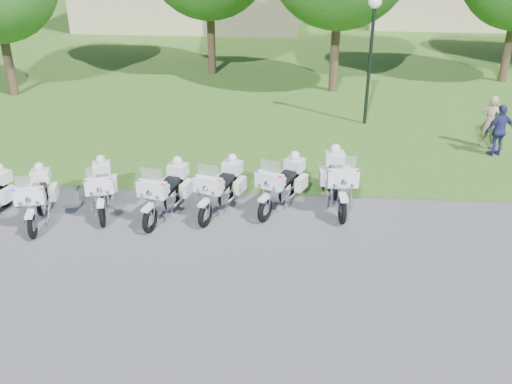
# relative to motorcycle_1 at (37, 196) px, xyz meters

# --- Properties ---
(ground) EXTENTS (100.00, 100.00, 0.00)m
(ground) POSITION_rel_motorcycle_1_xyz_m (5.01, -1.19, -0.62)
(ground) COLOR #545459
(ground) RESTS_ON ground
(grass_lawn) EXTENTS (100.00, 48.00, 0.01)m
(grass_lawn) POSITION_rel_motorcycle_1_xyz_m (5.01, 25.81, -0.62)
(grass_lawn) COLOR #346620
(grass_lawn) RESTS_ON ground
(motorcycle_1) EXTENTS (1.06, 2.18, 1.49)m
(motorcycle_1) POSITION_rel_motorcycle_1_xyz_m (0.00, 0.00, 0.00)
(motorcycle_1) COLOR black
(motorcycle_1) RESTS_ON ground
(motorcycle_2) EXTENTS (1.11, 2.13, 1.47)m
(motorcycle_2) POSITION_rel_motorcycle_1_xyz_m (1.40, 0.65, -0.01)
(motorcycle_2) COLOR black
(motorcycle_2) RESTS_ON ground
(motorcycle_3) EXTENTS (1.07, 2.27, 1.55)m
(motorcycle_3) POSITION_rel_motorcycle_1_xyz_m (3.08, 0.54, 0.03)
(motorcycle_3) COLOR black
(motorcycle_3) RESTS_ON ground
(motorcycle_4) EXTENTS (1.16, 2.21, 1.53)m
(motorcycle_4) POSITION_rel_motorcycle_1_xyz_m (4.41, 0.87, 0.02)
(motorcycle_4) COLOR black
(motorcycle_4) RESTS_ON ground
(motorcycle_5) EXTENTS (1.32, 2.14, 1.53)m
(motorcycle_5) POSITION_rel_motorcycle_1_xyz_m (5.93, 1.19, 0.02)
(motorcycle_5) COLOR black
(motorcycle_5) RESTS_ON ground
(motorcycle_6) EXTENTS (0.91, 2.46, 1.65)m
(motorcycle_6) POSITION_rel_motorcycle_1_xyz_m (7.35, 1.42, 0.07)
(motorcycle_6) COLOR black
(motorcycle_6) RESTS_ON ground
(lamp_post) EXTENTS (0.44, 0.44, 4.42)m
(lamp_post) POSITION_rel_motorcycle_1_xyz_m (8.63, 7.75, 2.69)
(lamp_post) COLOR black
(lamp_post) RESTS_ON ground
(bystander_a) EXTENTS (0.74, 0.70, 1.71)m
(bystander_a) POSITION_rel_motorcycle_1_xyz_m (12.34, 5.76, 0.23)
(bystander_a) COLOR tan
(bystander_a) RESTS_ON ground
(bystander_c) EXTENTS (1.03, 0.68, 1.63)m
(bystander_c) POSITION_rel_motorcycle_1_xyz_m (12.43, 5.09, 0.19)
(bystander_c) COLOR navy
(bystander_c) RESTS_ON ground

